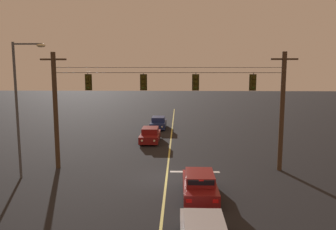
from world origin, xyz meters
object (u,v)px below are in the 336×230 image
at_px(car_waiting_near_lane, 200,185).
at_px(car_oncoming_trailing, 158,123).
at_px(traffic_light_right_inner, 253,82).
at_px(traffic_light_leftmost, 88,82).
at_px(car_oncoming_lead, 150,135).
at_px(traffic_light_left_inner, 143,82).
at_px(traffic_light_centre, 196,82).
at_px(street_lamp_corner, 21,99).

height_order(car_waiting_near_lane, car_oncoming_trailing, same).
bearing_deg(traffic_light_right_inner, car_waiting_near_lane, -127.69).
xyz_separation_m(traffic_light_leftmost, car_oncoming_trailing, (3.82, 16.33, -5.46)).
distance_m(car_oncoming_lead, car_oncoming_trailing, 7.46).
height_order(traffic_light_leftmost, car_waiting_near_lane, traffic_light_leftmost).
relative_size(traffic_light_right_inner, car_oncoming_trailing, 0.28).
distance_m(traffic_light_right_inner, car_oncoming_lead, 13.01).
xyz_separation_m(traffic_light_left_inner, car_waiting_near_lane, (3.59, -5.00, -5.46)).
xyz_separation_m(traffic_light_left_inner, car_oncoming_lead, (-0.34, 8.88, -5.46)).
bearing_deg(car_waiting_near_lane, car_oncoming_lead, 105.82).
bearing_deg(traffic_light_leftmost, car_waiting_near_lane, -34.00).
xyz_separation_m(traffic_light_centre, car_oncoming_trailing, (-3.58, 16.33, -5.46)).
distance_m(traffic_light_leftmost, traffic_light_right_inner, 11.28).
distance_m(traffic_light_right_inner, street_lamp_corner, 15.14).
bearing_deg(street_lamp_corner, traffic_light_right_inner, 8.30).
relative_size(car_oncoming_trailing, street_lamp_corner, 0.51).
bearing_deg(car_oncoming_trailing, car_oncoming_lead, -92.61).
bearing_deg(car_oncoming_trailing, traffic_light_leftmost, -103.17).
xyz_separation_m(traffic_light_leftmost, traffic_light_centre, (7.40, 0.00, 0.00)).
xyz_separation_m(traffic_light_leftmost, traffic_light_right_inner, (11.28, 0.00, 0.00)).
xyz_separation_m(car_oncoming_lead, car_oncoming_trailing, (0.34, 7.45, 0.00)).
xyz_separation_m(car_waiting_near_lane, car_oncoming_lead, (-3.93, 13.88, -0.00)).
distance_m(traffic_light_centre, car_oncoming_lead, 11.13).
xyz_separation_m(traffic_light_left_inner, traffic_light_centre, (3.58, 0.00, 0.00)).
bearing_deg(car_waiting_near_lane, car_oncoming_trailing, 99.56).
xyz_separation_m(traffic_light_leftmost, street_lamp_corner, (-3.68, -2.18, -0.96)).
bearing_deg(traffic_light_centre, car_waiting_near_lane, -89.81).
distance_m(traffic_light_left_inner, traffic_light_centre, 3.58).
bearing_deg(car_oncoming_trailing, street_lamp_corner, -112.05).
bearing_deg(traffic_light_left_inner, car_waiting_near_lane, -54.32).
relative_size(traffic_light_left_inner, car_oncoming_lead, 0.28).
height_order(traffic_light_left_inner, traffic_light_centre, same).
distance_m(traffic_light_leftmost, street_lamp_corner, 4.38).
relative_size(traffic_light_left_inner, car_waiting_near_lane, 0.28).
relative_size(traffic_light_leftmost, traffic_light_centre, 1.00).
xyz_separation_m(car_oncoming_trailing, street_lamp_corner, (-7.50, -18.51, 4.50)).
relative_size(traffic_light_centre, traffic_light_right_inner, 1.00).
xyz_separation_m(traffic_light_left_inner, traffic_light_right_inner, (7.46, 0.00, 0.00)).
height_order(traffic_light_left_inner, street_lamp_corner, street_lamp_corner).
bearing_deg(traffic_light_centre, car_oncoming_lead, 113.80).
distance_m(traffic_light_left_inner, car_oncoming_trailing, 17.22).
height_order(traffic_light_leftmost, traffic_light_left_inner, same).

